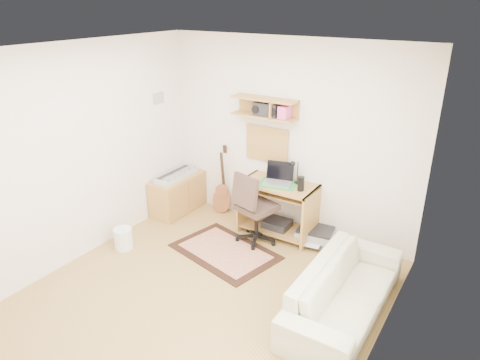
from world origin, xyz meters
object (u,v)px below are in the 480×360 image
Objects in this scene: printer at (315,235)px; sofa at (345,283)px; desk at (278,209)px; cabinet at (178,194)px; task_chair at (257,207)px.

printer is 0.26× the size of sofa.
desk reaches higher than cabinet.
printer is at bearing 9.26° from desk.
sofa is at bearing -39.03° from desk.
printer is at bearing 46.79° from task_chair.
desk is 2.10× the size of printer.
desk is 0.54× the size of sofa.
desk is 0.99× the size of task_chair.
task_chair is at bearing -113.40° from desk.
desk is 1.62m from cabinet.
cabinet is 1.89× the size of printer.
sofa is at bearing -11.98° from task_chair.
desk is 0.38m from task_chair.
cabinet is 0.49× the size of sofa.
desk is 0.61m from printer.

